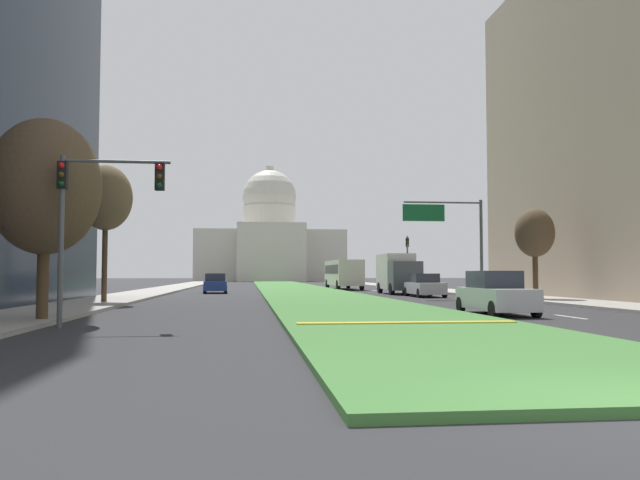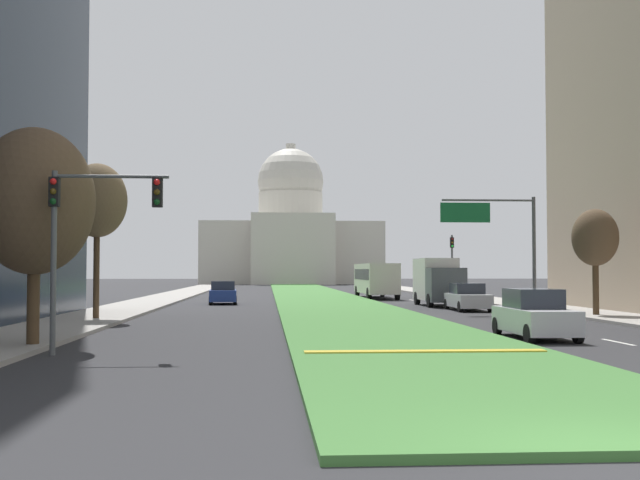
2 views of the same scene
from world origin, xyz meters
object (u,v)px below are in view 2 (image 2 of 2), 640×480
at_px(street_tree_left_near, 35,202).
at_px(sedan_lead_stopped, 534,315).
at_px(traffic_light_far_right, 452,259).
at_px(city_bus, 376,278).
at_px(capitol_building, 291,238).
at_px(street_tree_right_mid, 595,238).
at_px(box_truck_delivery, 438,281).
at_px(street_tree_left_mid, 97,201).
at_px(sedan_distant, 223,293).
at_px(sedan_midblock, 468,298).
at_px(traffic_light_near_left, 84,220).
at_px(overhead_guide_sign, 499,230).

height_order(street_tree_left_near, sedan_lead_stopped, street_tree_left_near).
bearing_deg(traffic_light_far_right, city_bus, 134.23).
bearing_deg(capitol_building, street_tree_right_mid, -83.36).
distance_m(sedan_lead_stopped, box_truck_delivery, 25.33).
xyz_separation_m(street_tree_left_mid, sedan_lead_stopped, (17.35, -10.56, -4.83)).
bearing_deg(sedan_distant, street_tree_left_near, -97.21).
height_order(capitol_building, street_tree_left_mid, capitol_building).
bearing_deg(city_bus, sedan_midblock, -83.31).
bearing_deg(capitol_building, traffic_light_near_left, -94.47).
bearing_deg(city_bus, traffic_light_near_left, -107.99).
bearing_deg(street_tree_left_mid, sedan_distant, 75.25).
bearing_deg(sedan_lead_stopped, capitol_building, 92.44).
bearing_deg(traffic_light_near_left, street_tree_left_near, 134.69).
distance_m(street_tree_right_mid, sedan_distant, 26.47).
xyz_separation_m(capitol_building, box_truck_delivery, (7.13, -91.93, -6.59)).
bearing_deg(city_bus, capitol_building, 93.71).
bearing_deg(street_tree_left_near, box_truck_delivery, 56.15).
relative_size(traffic_light_far_right, street_tree_right_mid, 0.94).
bearing_deg(traffic_light_far_right, sedan_midblock, -100.23).
bearing_deg(traffic_light_far_right, traffic_light_near_left, -116.90).
xyz_separation_m(traffic_light_far_right, street_tree_right_mid, (1.92, -22.89, 0.70)).
distance_m(street_tree_left_near, city_bus, 45.84).
xyz_separation_m(overhead_guide_sign, sedan_distant, (-16.02, 13.17, -3.87)).
relative_size(street_tree_left_near, box_truck_delivery, 1.06).
distance_m(capitol_building, sedan_distant, 88.63).
relative_size(sedan_distant, box_truck_delivery, 0.71).
xyz_separation_m(street_tree_left_near, city_bus, (16.46, 42.70, -2.72)).
bearing_deg(sedan_distant, sedan_midblock, -34.52).
bearing_deg(traffic_light_far_right, sedan_lead_stopped, -98.78).
bearing_deg(traffic_light_far_right, street_tree_right_mid, -85.22).
bearing_deg(traffic_light_near_left, overhead_guide_sign, 48.53).
bearing_deg(traffic_light_near_left, capitol_building, 85.53).
bearing_deg(sedan_midblock, city_bus, 96.69).
height_order(capitol_building, sedan_distant, capitol_building).
bearing_deg(sedan_distant, capitol_building, 85.16).
height_order(box_truck_delivery, city_bus, box_truck_delivery).
xyz_separation_m(traffic_light_near_left, sedan_midblock, (17.01, 23.34, -3.03)).
height_order(street_tree_left_near, street_tree_right_mid, street_tree_left_near).
bearing_deg(city_bus, street_tree_left_mid, -120.34).
relative_size(traffic_light_near_left, street_tree_right_mid, 0.94).
bearing_deg(sedan_midblock, street_tree_left_mid, -157.27).
xyz_separation_m(street_tree_left_near, street_tree_right_mid, (23.74, 14.30, -0.47)).
relative_size(sedan_midblock, box_truck_delivery, 0.71).
distance_m(capitol_building, street_tree_left_mid, 107.35).
distance_m(sedan_lead_stopped, sedan_distant, 31.71).
relative_size(traffic_light_far_right, street_tree_left_near, 0.77).
bearing_deg(street_tree_right_mid, overhead_guide_sign, 131.60).
relative_size(sedan_lead_stopped, sedan_distant, 1.02).
bearing_deg(sedan_midblock, capitol_building, 94.36).
bearing_deg(traffic_light_far_right, box_truck_delivery, -108.81).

